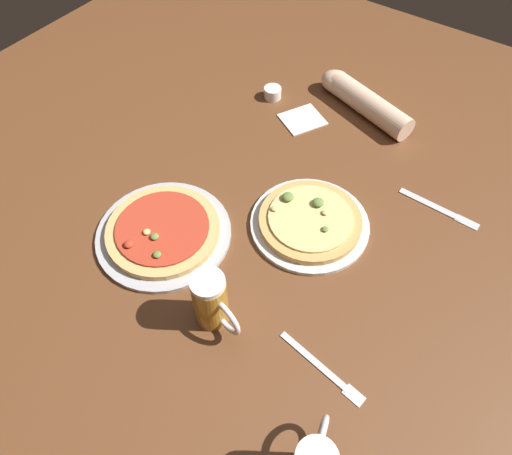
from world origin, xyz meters
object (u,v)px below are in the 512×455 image
(beer_mug_dark, at_px, (212,301))
(ramekin_sauce, at_px, (273,93))
(diner_arm, at_px, (361,99))
(pizza_plate_near, at_px, (163,232))
(napkin_folded, at_px, (302,119))
(knife_right, at_px, (439,208))
(fork_left, at_px, (323,369))
(pizza_plate_far, at_px, (310,221))

(beer_mug_dark, distance_m, ramekin_sauce, 0.79)
(beer_mug_dark, bearing_deg, diner_arm, 94.85)
(pizza_plate_near, xyz_separation_m, napkin_folded, (0.05, 0.57, -0.01))
(ramekin_sauce, distance_m, knife_right, 0.63)
(beer_mug_dark, distance_m, knife_right, 0.65)
(beer_mug_dark, relative_size, fork_left, 0.72)
(fork_left, bearing_deg, diner_arm, 112.43)
(pizza_plate_far, xyz_separation_m, fork_left, (0.22, -0.30, -0.01))
(diner_arm, bearing_deg, beer_mug_dark, -85.15)
(pizza_plate_far, height_order, fork_left, pizza_plate_far)
(pizza_plate_near, bearing_deg, beer_mug_dark, -23.69)
(beer_mug_dark, xyz_separation_m, knife_right, (0.29, 0.58, -0.07))
(beer_mug_dark, bearing_deg, ramekin_sauce, 114.32)
(beer_mug_dark, distance_m, diner_arm, 0.83)
(fork_left, relative_size, knife_right, 0.99)
(beer_mug_dark, height_order, napkin_folded, beer_mug_dark)
(beer_mug_dark, distance_m, napkin_folded, 0.71)
(pizza_plate_far, relative_size, diner_arm, 0.88)
(diner_arm, bearing_deg, knife_right, -34.21)
(fork_left, distance_m, diner_arm, 0.86)
(ramekin_sauce, relative_size, knife_right, 0.25)
(ramekin_sauce, distance_m, fork_left, 0.89)
(fork_left, bearing_deg, knife_right, 86.44)
(beer_mug_dark, xyz_separation_m, diner_arm, (-0.07, 0.83, -0.04))
(pizza_plate_far, xyz_separation_m, beer_mug_dark, (-0.04, -0.34, 0.06))
(napkin_folded, height_order, diner_arm, diner_arm)
(ramekin_sauce, bearing_deg, pizza_plate_near, -82.37)
(knife_right, bearing_deg, pizza_plate_near, -138.19)
(pizza_plate_near, distance_m, fork_left, 0.50)
(pizza_plate_far, relative_size, ramekin_sauce, 5.45)
(diner_arm, bearing_deg, pizza_plate_far, -77.23)
(pizza_plate_far, height_order, beer_mug_dark, beer_mug_dark)
(napkin_folded, bearing_deg, diner_arm, 51.51)
(pizza_plate_near, xyz_separation_m, ramekin_sauce, (-0.08, 0.61, 0.00))
(beer_mug_dark, bearing_deg, pizza_plate_far, 83.36)
(napkin_folded, bearing_deg, knife_right, -11.42)
(pizza_plate_far, xyz_separation_m, diner_arm, (-0.11, 0.49, 0.02))
(beer_mug_dark, distance_m, fork_left, 0.27)
(ramekin_sauce, relative_size, napkin_folded, 0.46)
(pizza_plate_far, bearing_deg, napkin_folded, 124.05)
(napkin_folded, relative_size, fork_left, 0.57)
(fork_left, relative_size, diner_arm, 0.63)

